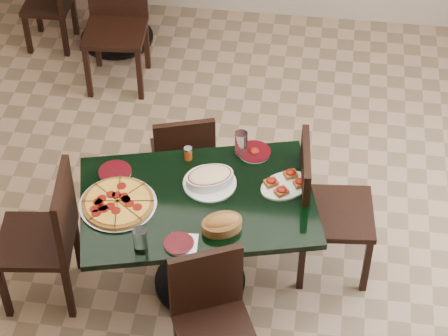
# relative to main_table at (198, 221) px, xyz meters

# --- Properties ---
(floor) EXTENTS (5.50, 5.50, 0.00)m
(floor) POSITION_rel_main_table_xyz_m (0.20, 0.32, -0.57)
(floor) COLOR #8D6C51
(floor) RESTS_ON ground
(main_table) EXTENTS (1.50, 1.16, 0.75)m
(main_table) POSITION_rel_main_table_xyz_m (0.00, 0.00, 0.00)
(main_table) COLOR black
(main_table) RESTS_ON floor
(chair_far) EXTENTS (0.48, 0.48, 0.83)m
(chair_far) POSITION_rel_main_table_xyz_m (-0.20, 0.65, -0.11)
(chair_far) COLOR black
(chair_far) RESTS_ON floor
(chair_near) EXTENTS (0.54, 0.54, 0.87)m
(chair_near) POSITION_rel_main_table_xyz_m (0.16, -0.60, -0.08)
(chair_near) COLOR black
(chair_near) RESTS_ON floor
(chair_right) EXTENTS (0.50, 0.50, 0.98)m
(chair_right) POSITION_rel_main_table_xyz_m (0.71, 0.26, -0.02)
(chair_right) COLOR black
(chair_right) RESTS_ON floor
(chair_left) EXTENTS (0.49, 0.49, 0.95)m
(chair_left) POSITION_rel_main_table_xyz_m (-0.85, -0.17, -0.03)
(chair_left) COLOR black
(chair_left) RESTS_ON floor
(back_chair_near) EXTENTS (0.49, 0.49, 0.99)m
(back_chair_near) POSITION_rel_main_table_xyz_m (-0.95, 2.04, -0.01)
(back_chair_near) COLOR black
(back_chair_near) RESTS_ON floor
(pepperoni_pizza) EXTENTS (0.44, 0.44, 0.04)m
(pepperoni_pizza) POSITION_rel_main_table_xyz_m (-0.44, -0.11, 0.20)
(pepperoni_pizza) COLOR silver
(pepperoni_pizza) RESTS_ON main_table
(lasagna_casserole) EXTENTS (0.33, 0.31, 0.09)m
(lasagna_casserole) POSITION_rel_main_table_xyz_m (0.05, 0.13, 0.23)
(lasagna_casserole) COLOR silver
(lasagna_casserole) RESTS_ON main_table
(bread_basket) EXTENTS (0.27, 0.24, 0.10)m
(bread_basket) POSITION_rel_main_table_xyz_m (0.17, -0.21, 0.22)
(bread_basket) COLOR brown
(bread_basket) RESTS_ON main_table
(bruschetta_platter) EXTENTS (0.37, 0.35, 0.05)m
(bruschetta_platter) POSITION_rel_main_table_xyz_m (0.49, 0.17, 0.21)
(bruschetta_platter) COLOR silver
(bruschetta_platter) RESTS_ON main_table
(side_plate_near) EXTENTS (0.17, 0.17, 0.02)m
(side_plate_near) POSITION_rel_main_table_xyz_m (-0.05, -0.35, 0.19)
(side_plate_near) COLOR silver
(side_plate_near) RESTS_ON main_table
(side_plate_far_r) EXTENTS (0.20, 0.20, 0.03)m
(side_plate_far_r) POSITION_rel_main_table_xyz_m (0.28, 0.43, 0.19)
(side_plate_far_r) COLOR silver
(side_plate_far_r) RESTS_ON main_table
(side_plate_far_l) EXTENTS (0.19, 0.19, 0.02)m
(side_plate_far_l) POSITION_rel_main_table_xyz_m (-0.51, 0.15, 0.19)
(side_plate_far_l) COLOR silver
(side_plate_far_l) RESTS_ON main_table
(napkin_setting) EXTENTS (0.16, 0.16, 0.01)m
(napkin_setting) POSITION_rel_main_table_xyz_m (-0.02, -0.34, 0.18)
(napkin_setting) COLOR white
(napkin_setting) RESTS_ON main_table
(water_glass_a) EXTENTS (0.08, 0.08, 0.17)m
(water_glass_a) POSITION_rel_main_table_xyz_m (0.20, 0.41, 0.26)
(water_glass_a) COLOR silver
(water_glass_a) RESTS_ON main_table
(water_glass_b) EXTENTS (0.08, 0.08, 0.16)m
(water_glass_b) POSITION_rel_main_table_xyz_m (-0.24, -0.42, 0.26)
(water_glass_b) COLOR silver
(water_glass_b) RESTS_ON main_table
(pepper_shaker) EXTENTS (0.05, 0.05, 0.08)m
(pepper_shaker) POSITION_rel_main_table_xyz_m (-0.11, 0.33, 0.23)
(pepper_shaker) COLOR #D05816
(pepper_shaker) RESTS_ON main_table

